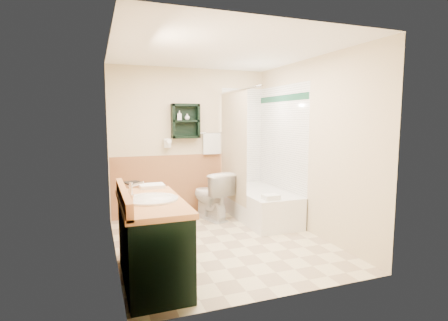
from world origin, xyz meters
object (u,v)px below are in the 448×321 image
vanity (152,240)px  soap_bottle_a (180,118)px  hair_dryer (167,143)px  toilet (211,196)px  wall_shelf (186,121)px  vanity_book (125,175)px  bathtub (260,205)px  soap_bottle_b (187,118)px

vanity → soap_bottle_a: bearing=69.8°
soap_bottle_a → vanity: bearing=-110.2°
hair_dryer → toilet: hair_dryer is taller
wall_shelf → vanity_book: (-1.06, -1.29, -0.62)m
soap_bottle_a → bathtub: bearing=-30.1°
bathtub → soap_bottle_a: (-1.12, 0.65, 1.37)m
wall_shelf → hair_dryer: (-0.30, 0.02, -0.35)m
soap_bottle_a → soap_bottle_b: soap_bottle_b is taller
hair_dryer → soap_bottle_b: soap_bottle_b is taller
toilet → soap_bottle_a: 1.33m
bathtub → toilet: (-0.71, 0.32, 0.14)m
vanity_book → hair_dryer: bearing=44.2°
soap_bottle_b → soap_bottle_a: bearing=180.0°
vanity_book → soap_bottle_a: 1.74m
wall_shelf → vanity: size_ratio=0.43×
hair_dryer → toilet: (0.61, -0.37, -0.82)m
soap_bottle_a → wall_shelf: bearing=2.9°
wall_shelf → bathtub: (1.03, -0.66, -1.32)m
hair_dryer → soap_bottle_b: bearing=-5.3°
wall_shelf → hair_dryer: bearing=175.2°
vanity → wall_shelf: bearing=67.6°
bathtub → soap_bottle_b: 1.82m
vanity_book → soap_bottle_a: size_ratio=1.61×
wall_shelf → toilet: size_ratio=0.71×
hair_dryer → soap_bottle_b: (0.33, -0.03, 0.41)m
soap_bottle_b → toilet: bearing=-49.7°
vanity → toilet: size_ratio=1.65×
wall_shelf → soap_bottle_a: bearing=-177.1°
vanity → toilet: 2.19m
toilet → soap_bottle_a: bearing=-54.9°
bathtub → soap_bottle_b: size_ratio=14.63×
hair_dryer → toilet: 1.09m
toilet → soap_bottle_a: size_ratio=5.10×
soap_bottle_a → soap_bottle_b: bearing=0.0°
wall_shelf → bathtub: 1.79m
hair_dryer → wall_shelf: bearing=-4.8°
toilet → vanity: bearing=41.1°
soap_bottle_b → wall_shelf: bearing=168.8°
wall_shelf → bathtub: bearing=-32.6°
bathtub → vanity_book: bearing=-163.2°
bathtub → soap_bottle_a: soap_bottle_a is taller
toilet → vanity_book: bearing=19.1°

